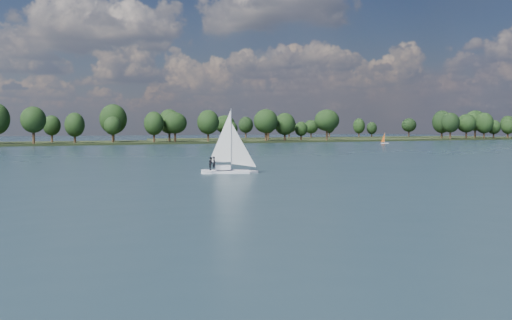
{
  "coord_description": "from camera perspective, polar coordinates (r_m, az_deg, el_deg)",
  "views": [
    {
      "loc": [
        -39.2,
        -16.09,
        6.22
      ],
      "look_at": [
        -8.28,
        42.35,
        2.5
      ],
      "focal_mm": 40.0,
      "sensor_mm": 36.0,
      "label": 1
    }
  ],
  "objects": [
    {
      "name": "far_shore_back",
      "position": [
        340.51,
        7.93,
        2.14
      ],
      "size": [
        220.0,
        30.0,
        1.4
      ],
      "primitive_type": "cube",
      "color": "black",
      "rests_on": "ground"
    },
    {
      "name": "far_shore",
      "position": [
        231.52,
        -18.13,
        1.52
      ],
      "size": [
        660.0,
        40.0,
        1.5
      ],
      "primitive_type": "cube",
      "color": "black",
      "rests_on": "ground"
    },
    {
      "name": "treeline",
      "position": [
        226.37,
        -19.34,
        3.52
      ],
      "size": [
        562.62,
        73.67,
        18.04
      ],
      "color": "black",
      "rests_on": "ground"
    },
    {
      "name": "dinghy_orange",
      "position": [
        236.07,
        12.75,
        1.9
      ],
      "size": [
        3.16,
        1.99,
        4.71
      ],
      "rotation": [
        0.0,
        0.0,
        -0.31
      ],
      "color": "white",
      "rests_on": "ground"
    },
    {
      "name": "sailboat",
      "position": [
        78.1,
        -3.02,
        0.56
      ],
      "size": [
        7.31,
        4.57,
        9.34
      ],
      "rotation": [
        0.0,
        0.0,
        -0.4
      ],
      "color": "white",
      "rests_on": "ground"
    },
    {
      "name": "ground",
      "position": [
        122.69,
        -9.21,
        0.27
      ],
      "size": [
        700.0,
        700.0,
        0.0
      ],
      "primitive_type": "plane",
      "color": "#233342",
      "rests_on": "ground"
    }
  ]
}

